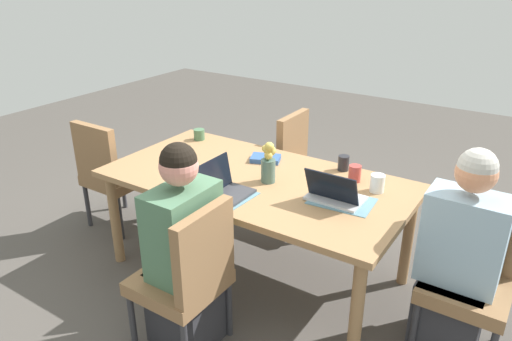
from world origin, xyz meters
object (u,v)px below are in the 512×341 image
object	(u,v)px
person_near_left_near	(185,259)
chair_head_right_left_mid	(472,268)
flower_vase	(268,163)
coffee_mug_centre_right	(377,183)
book_red_cover	(265,159)
chair_near_left_near	(189,273)
coffee_mug_near_left	(343,163)
coffee_mug_centre_left	(355,173)
coffee_mug_near_right	(199,135)
person_head_right_left_mid	(457,267)
laptop_near_left_near	(222,190)
laptop_head_right_left_mid	(334,195)
chair_head_left_right_near	(110,170)
chair_far_left_far	(305,165)
dining_table	(256,187)

from	to	relation	value
person_near_left_near	chair_head_right_left_mid	distance (m)	1.54
person_near_left_near	flower_vase	size ratio (longest dim) A/B	4.47
coffee_mug_centre_right	book_red_cover	size ratio (longest dim) A/B	0.55
chair_near_left_near	flower_vase	size ratio (longest dim) A/B	3.36
coffee_mug_near_left	coffee_mug_centre_left	bearing A→B (deg)	-43.24
coffee_mug_centre_left	coffee_mug_centre_right	distance (m)	0.18
coffee_mug_near_right	coffee_mug_centre_right	bearing A→B (deg)	-4.81
coffee_mug_centre_left	coffee_mug_near_right	bearing A→B (deg)	177.41
book_red_cover	coffee_mug_near_right	bearing A→B (deg)	151.42
chair_head_right_left_mid	flower_vase	world-z (taller)	flower_vase
chair_head_right_left_mid	person_head_right_left_mid	xyz separation A→B (m)	(-0.06, -0.07, 0.03)
chair_near_left_near	coffee_mug_near_right	world-z (taller)	chair_near_left_near
flower_vase	laptop_near_left_near	xyz separation A→B (m)	(-0.11, -0.33, -0.09)
laptop_head_right_left_mid	book_red_cover	xyz separation A→B (m)	(-0.66, 0.30, -0.03)
coffee_mug_centre_right	chair_head_left_right_near	bearing A→B (deg)	-170.50
chair_head_left_right_near	chair_far_left_far	bearing A→B (deg)	37.37
person_head_right_left_mid	laptop_near_left_near	bearing A→B (deg)	-166.06
chair_head_right_left_mid	chair_head_left_right_near	xyz separation A→B (m)	(-2.64, -0.17, 0.00)
chair_far_left_far	coffee_mug_centre_right	size ratio (longest dim) A/B	8.25
chair_head_right_left_mid	chair_head_left_right_near	bearing A→B (deg)	-176.41
chair_far_left_far	laptop_head_right_left_mid	distance (m)	1.10
chair_head_right_left_mid	coffee_mug_near_left	size ratio (longest dim) A/B	8.85
person_head_right_left_mid	laptop_head_right_left_mid	xyz separation A→B (m)	(-0.72, -0.01, 0.24)
laptop_near_left_near	flower_vase	bearing A→B (deg)	70.83
coffee_mug_near_right	laptop_near_left_near	bearing A→B (deg)	-42.89
coffee_mug_near_right	coffee_mug_centre_left	size ratio (longest dim) A/B	0.80
coffee_mug_centre_right	laptop_head_right_left_mid	bearing A→B (deg)	-121.65
chair_near_left_near	chair_head_left_right_near	size ratio (longest dim) A/B	1.00
chair_far_left_far	coffee_mug_near_right	bearing A→B (deg)	-145.67
dining_table	chair_near_left_near	world-z (taller)	chair_near_left_near
laptop_head_right_left_mid	book_red_cover	bearing A→B (deg)	155.41
chair_head_left_right_near	book_red_cover	size ratio (longest dim) A/B	4.50
laptop_head_right_left_mid	laptop_near_left_near	bearing A→B (deg)	-152.00
chair_head_right_left_mid	laptop_near_left_near	bearing A→B (deg)	-163.70
chair_far_left_far	chair_head_left_right_near	xyz separation A→B (m)	(-1.22, -0.93, 0.00)
chair_near_left_near	laptop_near_left_near	xyz separation A→B (m)	(-0.12, 0.46, 0.27)
dining_table	coffee_mug_centre_right	world-z (taller)	coffee_mug_centre_right
book_red_cover	chair_head_left_right_near	bearing A→B (deg)	176.17
person_head_right_left_mid	coffee_mug_centre_left	distance (m)	0.83
flower_vase	coffee_mug_near_left	size ratio (longest dim) A/B	2.63
flower_vase	coffee_mug_centre_right	distance (m)	0.67
chair_head_left_right_near	coffee_mug_centre_right	world-z (taller)	chair_head_left_right_near
chair_far_left_far	chair_head_left_right_near	distance (m)	1.54
coffee_mug_centre_right	chair_near_left_near	bearing A→B (deg)	-121.01
chair_far_left_far	coffee_mug_near_left	world-z (taller)	chair_far_left_far
chair_head_right_left_mid	book_red_cover	bearing A→B (deg)	171.50
coffee_mug_centre_right	coffee_mug_near_left	bearing A→B (deg)	148.10
dining_table	coffee_mug_near_right	distance (m)	0.85
person_head_right_left_mid	coffee_mug_near_right	world-z (taller)	person_head_right_left_mid
coffee_mug_near_left	person_head_right_left_mid	bearing A→B (deg)	-26.93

